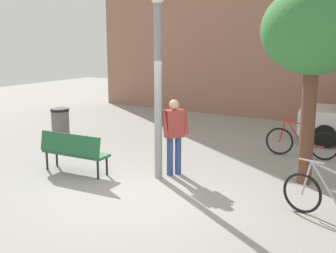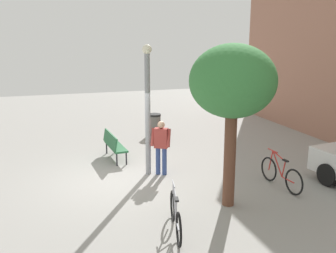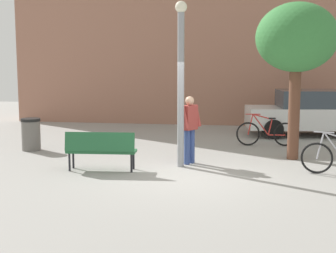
{
  "view_description": "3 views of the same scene",
  "coord_description": "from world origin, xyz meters",
  "px_view_note": "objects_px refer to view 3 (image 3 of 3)",
  "views": [
    {
      "loc": [
        4.53,
        -6.33,
        2.97
      ],
      "look_at": [
        -0.15,
        1.13,
        1.12
      ],
      "focal_mm": 45.35,
      "sensor_mm": 36.0,
      "label": 1
    },
    {
      "loc": [
        10.49,
        -1.84,
        4.15
      ],
      "look_at": [
        -0.93,
        1.82,
        1.29
      ],
      "focal_mm": 41.01,
      "sensor_mm": 36.0,
      "label": 2
    },
    {
      "loc": [
        1.15,
        -10.32,
        2.52
      ],
      "look_at": [
        -0.73,
        1.74,
        0.86
      ],
      "focal_mm": 51.64,
      "sensor_mm": 36.0,
      "label": 3
    }
  ],
  "objects_px": {
    "bicycle_red": "(266,133)",
    "parked_car_white": "(310,113)",
    "person_by_lamppost": "(190,125)",
    "lamppost": "(181,75)",
    "plaza_tree": "(297,39)",
    "trash_bin": "(31,134)",
    "park_bench": "(101,148)"
  },
  "relations": [
    {
      "from": "park_bench",
      "to": "plaza_tree",
      "type": "distance_m",
      "value": 5.57
    },
    {
      "from": "lamppost",
      "to": "person_by_lamppost",
      "type": "distance_m",
      "value": 1.28
    },
    {
      "from": "plaza_tree",
      "to": "parked_car_white",
      "type": "relative_size",
      "value": 0.91
    },
    {
      "from": "bicycle_red",
      "to": "trash_bin",
      "type": "bearing_deg",
      "value": -165.09
    },
    {
      "from": "bicycle_red",
      "to": "lamppost",
      "type": "bearing_deg",
      "value": -123.84
    },
    {
      "from": "lamppost",
      "to": "plaza_tree",
      "type": "xyz_separation_m",
      "value": [
        2.76,
        1.33,
        0.87
      ]
    },
    {
      "from": "bicycle_red",
      "to": "parked_car_white",
      "type": "height_order",
      "value": "parked_car_white"
    },
    {
      "from": "plaza_tree",
      "to": "trash_bin",
      "type": "xyz_separation_m",
      "value": [
        -7.23,
        0.13,
        -2.6
      ]
    },
    {
      "from": "lamppost",
      "to": "plaza_tree",
      "type": "height_order",
      "value": "plaza_tree"
    },
    {
      "from": "bicycle_red",
      "to": "parked_car_white",
      "type": "relative_size",
      "value": 0.41
    },
    {
      "from": "person_by_lamppost",
      "to": "lamppost",
      "type": "bearing_deg",
      "value": -116.26
    },
    {
      "from": "bicycle_red",
      "to": "trash_bin",
      "type": "xyz_separation_m",
      "value": [
        -6.64,
        -1.77,
        0.08
      ]
    },
    {
      "from": "person_by_lamppost",
      "to": "park_bench",
      "type": "bearing_deg",
      "value": -149.77
    },
    {
      "from": "lamppost",
      "to": "parked_car_white",
      "type": "relative_size",
      "value": 0.89
    },
    {
      "from": "person_by_lamppost",
      "to": "trash_bin",
      "type": "relative_size",
      "value": 1.83
    },
    {
      "from": "trash_bin",
      "to": "parked_car_white",
      "type": "bearing_deg",
      "value": 26.51
    },
    {
      "from": "trash_bin",
      "to": "person_by_lamppost",
      "type": "bearing_deg",
      "value": -13.39
    },
    {
      "from": "lamppost",
      "to": "plaza_tree",
      "type": "relative_size",
      "value": 0.98
    },
    {
      "from": "bicycle_red",
      "to": "trash_bin",
      "type": "relative_size",
      "value": 1.98
    },
    {
      "from": "lamppost",
      "to": "bicycle_red",
      "type": "bearing_deg",
      "value": 56.16
    },
    {
      "from": "parked_car_white",
      "to": "park_bench",
      "type": "bearing_deg",
      "value": -130.85
    },
    {
      "from": "lamppost",
      "to": "park_bench",
      "type": "height_order",
      "value": "lamppost"
    },
    {
      "from": "parked_car_white",
      "to": "trash_bin",
      "type": "height_order",
      "value": "parked_car_white"
    },
    {
      "from": "park_bench",
      "to": "plaza_tree",
      "type": "bearing_deg",
      "value": 24.95
    },
    {
      "from": "person_by_lamppost",
      "to": "bicycle_red",
      "type": "xyz_separation_m",
      "value": [
        1.99,
        2.87,
        -0.58
      ]
    },
    {
      "from": "trash_bin",
      "to": "lamppost",
      "type": "bearing_deg",
      "value": -18.14
    },
    {
      "from": "bicycle_red",
      "to": "parked_car_white",
      "type": "distance_m",
      "value": 2.8
    },
    {
      "from": "trash_bin",
      "to": "plaza_tree",
      "type": "bearing_deg",
      "value": -1.06
    },
    {
      "from": "lamppost",
      "to": "trash_bin",
      "type": "relative_size",
      "value": 4.27
    },
    {
      "from": "person_by_lamppost",
      "to": "parked_car_white",
      "type": "bearing_deg",
      "value": 55.78
    },
    {
      "from": "plaza_tree",
      "to": "trash_bin",
      "type": "height_order",
      "value": "plaza_tree"
    },
    {
      "from": "person_by_lamppost",
      "to": "plaza_tree",
      "type": "distance_m",
      "value": 3.46
    }
  ]
}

